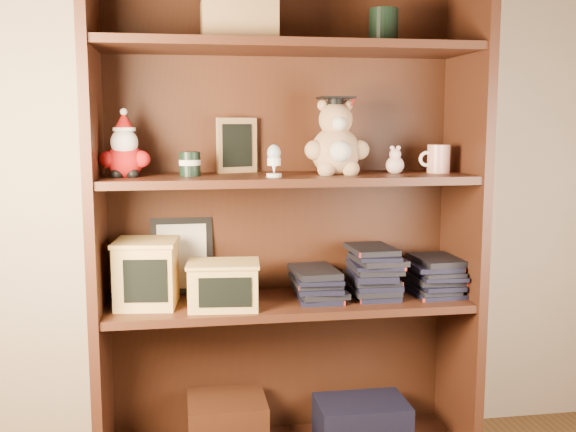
# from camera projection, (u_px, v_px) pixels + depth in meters

# --- Properties ---
(bookcase) EXTENTS (1.20, 0.35, 1.60)m
(bookcase) POSITION_uv_depth(u_px,v_px,m) (285.00, 226.00, 2.17)
(bookcase) COLOR #3F1E12
(bookcase) RESTS_ON ground
(shelf_lower) EXTENTS (1.14, 0.33, 0.02)m
(shelf_lower) POSITION_uv_depth(u_px,v_px,m) (288.00, 303.00, 2.16)
(shelf_lower) COLOR #3F1E12
(shelf_lower) RESTS_ON ground
(shelf_upper) EXTENTS (1.14, 0.33, 0.02)m
(shelf_upper) POSITION_uv_depth(u_px,v_px,m) (288.00, 179.00, 2.10)
(shelf_upper) COLOR #3F1E12
(shelf_upper) RESTS_ON ground
(santa_plush) EXTENTS (0.15, 0.11, 0.21)m
(santa_plush) POSITION_uv_depth(u_px,v_px,m) (125.00, 151.00, 2.00)
(santa_plush) COLOR #A50F0F
(santa_plush) RESTS_ON shelf_upper
(teachers_tin) EXTENTS (0.07, 0.07, 0.07)m
(teachers_tin) POSITION_uv_depth(u_px,v_px,m) (190.00, 164.00, 2.04)
(teachers_tin) COLOR black
(teachers_tin) RESTS_ON shelf_upper
(chalkboard_plaque) EXTENTS (0.13, 0.10, 0.18)m
(chalkboard_plaque) POSITION_uv_depth(u_px,v_px,m) (237.00, 146.00, 2.17)
(chalkboard_plaque) COLOR #9E7547
(chalkboard_plaque) RESTS_ON shelf_upper
(egg_cup) EXTENTS (0.05, 0.05, 0.10)m
(egg_cup) POSITION_uv_depth(u_px,v_px,m) (274.00, 159.00, 2.01)
(egg_cup) COLOR white
(egg_cup) RESTS_ON shelf_upper
(grad_teddy_bear) EXTENTS (0.20, 0.18, 0.25)m
(grad_teddy_bear) POSITION_uv_depth(u_px,v_px,m) (336.00, 144.00, 2.10)
(grad_teddy_bear) COLOR tan
(grad_teddy_bear) RESTS_ON shelf_upper
(pink_figurine) EXTENTS (0.06, 0.06, 0.09)m
(pink_figurine) POSITION_uv_depth(u_px,v_px,m) (395.00, 163.00, 2.15)
(pink_figurine) COLOR beige
(pink_figurine) RESTS_ON shelf_upper
(teacher_mug) EXTENTS (0.10, 0.07, 0.09)m
(teacher_mug) POSITION_uv_depth(u_px,v_px,m) (438.00, 159.00, 2.17)
(teacher_mug) COLOR silver
(teacher_mug) RESTS_ON shelf_upper
(certificate_frame) EXTENTS (0.20, 0.05, 0.25)m
(certificate_frame) POSITION_uv_depth(u_px,v_px,m) (182.00, 256.00, 2.22)
(certificate_frame) COLOR black
(certificate_frame) RESTS_ON shelf_lower
(treats_box) EXTENTS (0.21, 0.21, 0.20)m
(treats_box) POSITION_uv_depth(u_px,v_px,m) (147.00, 273.00, 2.07)
(treats_box) COLOR #DEB15B
(treats_box) RESTS_ON shelf_lower
(pencils_box) EXTENTS (0.23, 0.18, 0.14)m
(pencils_box) POSITION_uv_depth(u_px,v_px,m) (223.00, 285.00, 2.05)
(pencils_box) COLOR #DEB15B
(pencils_box) RESTS_ON shelf_lower
(book_stack_left) EXTENTS (0.14, 0.20, 0.10)m
(book_stack_left) POSITION_uv_depth(u_px,v_px,m) (316.00, 284.00, 2.16)
(book_stack_left) COLOR black
(book_stack_left) RESTS_ON shelf_lower
(book_stack_mid) EXTENTS (0.14, 0.20, 0.16)m
(book_stack_mid) POSITION_uv_depth(u_px,v_px,m) (373.00, 272.00, 2.19)
(book_stack_mid) COLOR black
(book_stack_mid) RESTS_ON shelf_lower
(book_stack_right) EXTENTS (0.14, 0.20, 0.13)m
(book_stack_right) POSITION_uv_depth(u_px,v_px,m) (435.00, 274.00, 2.22)
(book_stack_right) COLOR black
(book_stack_right) RESTS_ON shelf_lower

